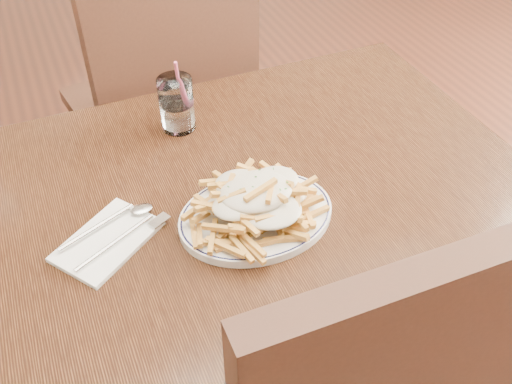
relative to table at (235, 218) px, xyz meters
name	(u,v)px	position (x,y,z in m)	size (l,w,h in m)	color
floor	(241,384)	(0.00, 0.00, -0.67)	(7.00, 7.00, 0.00)	black
table	(235,218)	(0.00, 0.00, 0.00)	(1.20, 0.80, 0.75)	black
chair_far	(166,96)	(0.03, 0.64, -0.09)	(0.54, 0.54, 1.02)	black
fries_plate	(256,216)	(0.01, -0.09, 0.09)	(0.31, 0.28, 0.02)	white
loaded_fries	(256,196)	(0.01, -0.09, 0.14)	(0.28, 0.24, 0.08)	#C28D3B
napkin	(107,241)	(-0.26, -0.04, 0.08)	(0.18, 0.12, 0.01)	white
cutlery	(106,235)	(-0.26, -0.04, 0.09)	(0.21, 0.16, 0.01)	silver
water_glass	(177,107)	(-0.04, 0.24, 0.13)	(0.08, 0.08, 0.17)	white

